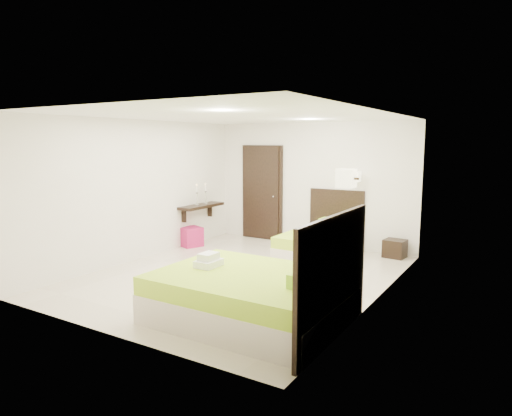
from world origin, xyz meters
The scene contains 7 objects.
floor centered at (0.00, 0.00, 0.00)m, with size 5.50×5.50×0.00m, color beige.
bed_single centered at (0.58, 1.85, 0.29)m, with size 1.17×1.95×1.61m.
bed_double centered at (1.19, -1.53, 0.33)m, with size 2.26×1.92×1.87m.
nightstand centered at (1.85, 2.53, 0.17)m, with size 0.39×0.35×0.35m, color black.
ottoman centered at (-2.09, 1.25, 0.20)m, with size 0.41×0.41×0.41m, color #97144A.
door centered at (-1.20, 2.70, 1.05)m, with size 1.02×0.15×2.14m.
console_shelf centered at (-2.08, 1.60, 0.82)m, with size 0.35×1.20×0.78m.
Camera 1 is at (4.01, -6.12, 2.19)m, focal length 32.00 mm.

